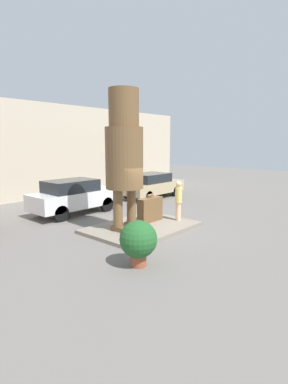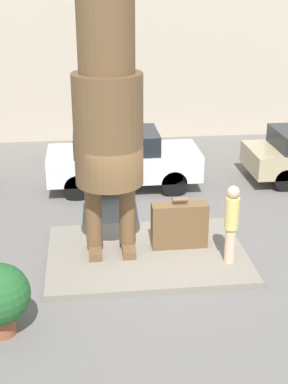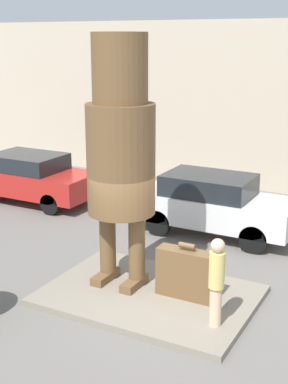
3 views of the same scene
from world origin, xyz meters
name	(u,v)px [view 1 (image 1 of 3)]	position (x,y,z in m)	size (l,w,h in m)	color
ground_plane	(142,229)	(0.00, 0.00, 0.00)	(60.00, 60.00, 0.00)	slate
pedestal	(142,227)	(0.00, 0.00, 0.07)	(4.25, 3.00, 0.13)	gray
building_backdrop	(23,151)	(0.00, 9.33, 2.90)	(28.00, 0.60, 5.80)	beige
statue_figure	(124,149)	(-0.75, 0.19, 3.15)	(1.40, 1.40, 5.16)	brown
giant_suitcase	(150,209)	(0.74, 0.20, 0.64)	(1.22, 0.37, 1.16)	brown
tourist	(179,199)	(1.66, -0.59, 1.06)	(0.29, 0.29, 1.69)	beige
parked_car_white	(74,196)	(-0.22, 4.17, 0.88)	(4.26, 1.76, 1.66)	silver
parked_car_tan	(152,185)	(5.61, 4.20, 0.81)	(4.31, 1.86, 1.53)	tan
planter_pot	(138,240)	(-2.75, -2.34, 0.74)	(1.04, 1.04, 1.30)	brown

